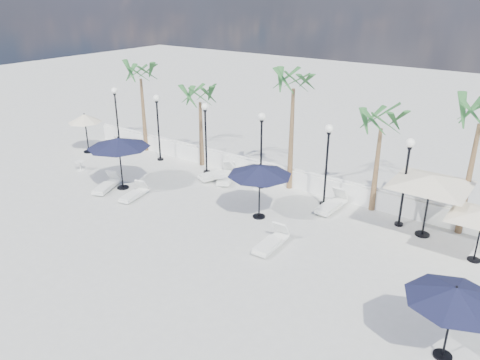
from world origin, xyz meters
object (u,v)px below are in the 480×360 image
Objects in this scene: parasol_navy_right at (455,295)px; parasol_cream_small at (85,119)px; lounger_6 at (332,204)px; parasol_cream_sq_a at (432,176)px; lounger_1 at (218,174)px; parasol_navy_left at (118,143)px; lounger_5 at (271,242)px; lounger_2 at (106,185)px; lounger_0 at (111,145)px; lounger_4 at (134,194)px; lounger_3 at (227,176)px; parasol_navy_mid at (260,171)px.

parasol_cream_small is at bearing 166.28° from parasol_navy_right.
parasol_cream_sq_a is (4.04, -0.02, 2.35)m from lounger_6.
parasol_cream_sq_a is at bearing 21.09° from lounger_1.
lounger_5 is at bearing -3.88° from parasol_navy_left.
lounger_1 is 1.14× the size of lounger_5.
lounger_2 is at bearing -128.14° from parasol_navy_left.
lounger_0 is 0.92× the size of lounger_4.
lounger_2 is 1.12× the size of lounger_4.
parasol_cream_sq_a is at bearing -24.40° from lounger_3.
lounger_1 is 10.80m from parasol_cream_sq_a.
lounger_4 is 2.61m from parasol_navy_left.
lounger_1 is 0.73× the size of parasol_navy_left.
lounger_1 is 6.50m from lounger_6.
lounger_6 is 4.68m from parasol_cream_sq_a.
lounger_2 is at bearing -162.62° from parasol_cream_sq_a.
parasol_cream_sq_a reaches higher than parasol_cream_small.
lounger_6 is (14.99, 0.00, 0.05)m from lounger_0.
parasol_navy_left is at bearing -164.43° from parasol_cream_sq_a.
lounger_6 is 0.80× the size of parasol_navy_right.
lounger_2 is 8.29m from parasol_navy_mid.
parasol_navy_left reaches higher than lounger_3.
parasol_navy_mid is 1.08× the size of parasol_navy_right.
lounger_2 is at bearing -153.64° from lounger_6.
lounger_1 is 0.91× the size of parasol_cream_small.
lounger_6 reaches higher than lounger_2.
lounger_1 is 9.38m from parasol_cream_small.
lounger_2 is 0.97× the size of lounger_6.
lounger_4 is 6.54m from parasol_navy_mid.
parasol_cream_small reaches higher than lounger_3.
parasol_navy_right is (12.38, -6.63, 1.76)m from lounger_3.
lounger_0 is 9.06m from lounger_3.
lounger_5 is at bearing -11.88° from parasol_cream_small.
lounger_3 reaches higher than lounger_6.
parasol_navy_left is 1.25× the size of parasol_cream_small.
lounger_6 is at bearing 134.17° from parasol_navy_right.
parasol_navy_right reaches higher than lounger_0.
parasol_navy_right is (6.88, -2.19, 1.78)m from lounger_5.
lounger_6 is at bearing 82.53° from lounger_5.
parasol_navy_mid is at bearing -158.24° from parasol_cream_sq_a.
lounger_5 is 15.62m from parasol_cream_small.
parasol_navy_left is at bearing -158.08° from lounger_3.
parasol_navy_right reaches higher than lounger_1.
lounger_1 is at bearing 149.12° from parasol_navy_mid.
parasol_navy_left reaches higher than parasol_cream_small.
lounger_6 is 0.84× the size of parasol_cream_small.
lounger_3 is at bearing -0.84° from lounger_0.
lounger_2 is 1.86m from lounger_4.
lounger_5 is 0.80× the size of parasol_cream_small.
parasol_cream_sq_a is 19.70m from parasol_cream_small.
parasol_navy_mid reaches higher than lounger_1.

